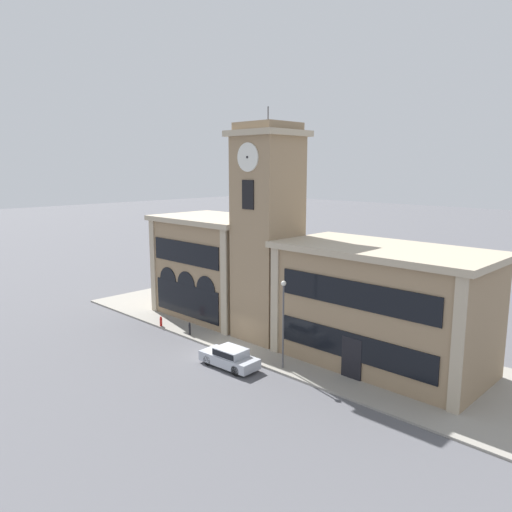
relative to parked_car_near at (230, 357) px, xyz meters
The scene contains 9 objects.
ground_plane 2.87m from the parked_car_near, 146.03° to the left, with size 300.00×300.00×0.00m, color #56565B.
sidewalk_kerb 7.77m from the parked_car_near, 107.25° to the left, with size 41.63×11.69×0.15m.
clock_tower 10.40m from the parked_car_near, 109.99° to the left, with size 5.01×5.01×18.46m.
town_hall_left_wing 13.33m from the parked_car_near, 142.94° to the left, with size 11.51×7.77×9.41m.
town_hall_right_wing 11.20m from the parked_car_near, 46.29° to the left, with size 15.06×7.77×8.55m.
parked_car_near is the anchor object (origin of this frame).
street_lamp 5.07m from the parked_car_near, 37.88° to the left, with size 0.36×0.36×6.19m.
bollard 7.43m from the parked_car_near, 163.93° to the left, with size 0.18×0.18×1.06m.
fire_hydrant 10.93m from the parked_car_near, behind, with size 0.22×0.22×0.87m.
Camera 1 is at (26.80, -24.06, 13.94)m, focal length 35.00 mm.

